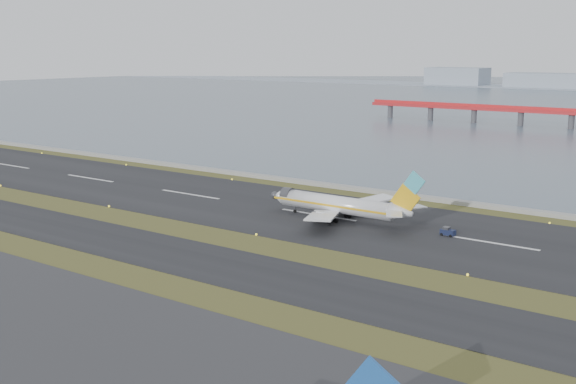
{
  "coord_description": "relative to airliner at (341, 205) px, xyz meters",
  "views": [
    {
      "loc": [
        88.69,
        -102.77,
        37.09
      ],
      "look_at": [
        -2.64,
        22.0,
        6.37
      ],
      "focal_mm": 45.0,
      "sensor_mm": 36.0,
      "label": 1
    }
  ],
  "objects": [
    {
      "name": "seawall",
      "position": [
        -6.93,
        31.29,
        -2.96
      ],
      "size": [
        1000.0,
        2.5,
        1.0
      ],
      "primitive_type": "cube",
      "color": "#999893",
      "rests_on": "ground"
    },
    {
      "name": "taxiway_strip",
      "position": [
        -6.93,
        -40.71,
        -3.41
      ],
      "size": [
        1000.0,
        18.0,
        0.1
      ],
      "primitive_type": "cube",
      "color": "black",
      "rests_on": "ground"
    },
    {
      "name": "airliner",
      "position": [
        0.0,
        0.0,
        0.0
      ],
      "size": [
        38.52,
        32.89,
        12.8
      ],
      "color": "white",
      "rests_on": "ground"
    },
    {
      "name": "ground",
      "position": [
        -6.93,
        -28.71,
        -3.46
      ],
      "size": [
        1000.0,
        1000.0,
        0.0
      ],
      "primitive_type": "plane",
      "color": "#354318",
      "rests_on": "ground"
    },
    {
      "name": "runway_strip",
      "position": [
        -6.93,
        1.29,
        -3.41
      ],
      "size": [
        1000.0,
        45.0,
        0.1
      ],
      "primitive_type": "cube",
      "color": "black",
      "rests_on": "ground"
    },
    {
      "name": "pushback_tug",
      "position": [
        24.49,
        1.34,
        -2.56
      ],
      "size": [
        2.99,
        1.88,
        1.85
      ],
      "rotation": [
        0.0,
        0.0,
        -0.06
      ],
      "color": "#151D3C",
      "rests_on": "ground"
    }
  ]
}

